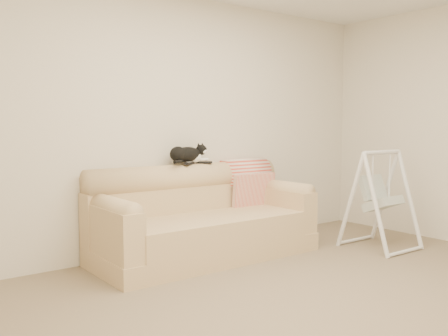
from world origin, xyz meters
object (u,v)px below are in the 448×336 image
at_px(remote_a, 189,163).
at_px(tuxedo_cat, 187,154).
at_px(remote_b, 204,162).
at_px(sofa, 202,221).
at_px(baby_swing, 380,199).

relative_size(remote_a, tuxedo_cat, 0.34).
bearing_deg(remote_b, sofa, -129.34).
xyz_separation_m(sofa, remote_b, (0.19, 0.23, 0.56)).
relative_size(remote_a, baby_swing, 0.17).
distance_m(sofa, tuxedo_cat, 0.69).
bearing_deg(remote_a, baby_swing, -32.08).
xyz_separation_m(sofa, tuxedo_cat, (-0.00, 0.24, 0.65)).
distance_m(tuxedo_cat, baby_swing, 2.07).
height_order(remote_a, tuxedo_cat, tuxedo_cat).
bearing_deg(sofa, tuxedo_cat, 91.15).
height_order(sofa, remote_a, remote_a).
relative_size(sofa, baby_swing, 2.12).
relative_size(tuxedo_cat, baby_swing, 0.49).
xyz_separation_m(remote_b, baby_swing, (1.50, -1.08, -0.39)).
distance_m(sofa, remote_b, 0.63).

